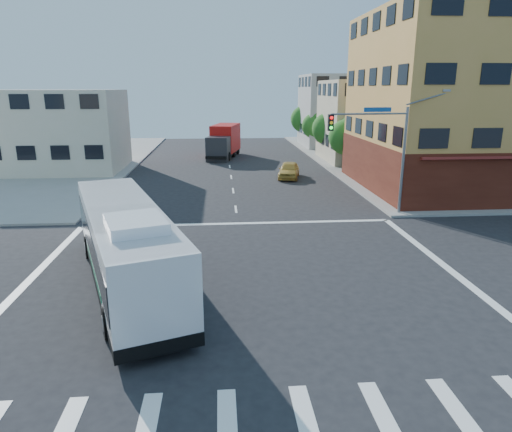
{
  "coord_description": "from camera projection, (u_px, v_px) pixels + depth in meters",
  "views": [
    {
      "loc": [
        -1.04,
        -17.73,
        8.12
      ],
      "look_at": [
        0.6,
        2.82,
        2.34
      ],
      "focal_mm": 32.0,
      "sensor_mm": 36.0,
      "label": 1
    }
  ],
  "objects": [
    {
      "name": "street_tree_d",
      "position": [
        305.0,
        117.0,
        68.99
      ],
      "size": [
        4.0,
        4.0,
        6.03
      ],
      "color": "#382514",
      "rests_on": "ground"
    },
    {
      "name": "street_tree_b",
      "position": [
        329.0,
        127.0,
        53.67
      ],
      "size": [
        3.8,
        3.8,
        5.79
      ],
      "color": "#382514",
      "rests_on": "ground"
    },
    {
      "name": "building_west",
      "position": [
        60.0,
        131.0,
        45.68
      ],
      "size": [
        12.06,
        10.06,
        8.0
      ],
      "color": "beige",
      "rests_on": "ground"
    },
    {
      "name": "corner_building_ne",
      "position": [
        479.0,
        117.0,
        36.97
      ],
      "size": [
        18.1,
        15.44,
        14.0
      ],
      "color": "#C78E47",
      "rests_on": "ground"
    },
    {
      "name": "box_truck",
      "position": [
        224.0,
        142.0,
        55.11
      ],
      "size": [
        4.35,
        8.95,
        3.88
      ],
      "rotation": [
        0.0,
        0.0,
        -0.23
      ],
      "color": "#26262B",
      "rests_on": "ground"
    },
    {
      "name": "street_tree_c",
      "position": [
        315.0,
        124.0,
        61.42
      ],
      "size": [
        3.4,
        3.4,
        5.29
      ],
      "color": "#382514",
      "rests_on": "ground"
    },
    {
      "name": "transit_bus",
      "position": [
        126.0,
        244.0,
        19.01
      ],
      "size": [
        6.83,
        13.07,
        3.81
      ],
      "rotation": [
        0.0,
        0.0,
        0.34
      ],
      "color": "black",
      "rests_on": "ground"
    },
    {
      "name": "building_east_far",
      "position": [
        345.0,
        111.0,
        65.29
      ],
      "size": [
        12.06,
        10.06,
        10.0
      ],
      "color": "#9B9B96",
      "rests_on": "ground"
    },
    {
      "name": "ground",
      "position": [
        247.0,
        287.0,
        19.29
      ],
      "size": [
        120.0,
        120.0,
        0.0
      ],
      "primitive_type": "plane",
      "color": "black",
      "rests_on": "ground"
    },
    {
      "name": "street_tree_a",
      "position": [
        348.0,
        135.0,
        46.03
      ],
      "size": [
        3.6,
        3.6,
        5.53
      ],
      "color": "#382514",
      "rests_on": "ground"
    },
    {
      "name": "parked_car",
      "position": [
        289.0,
        170.0,
        42.65
      ],
      "size": [
        2.75,
        4.72,
        1.51
      ],
      "primitive_type": "imported",
      "rotation": [
        0.0,
        0.0,
        -0.23
      ],
      "color": "gold",
      "rests_on": "ground"
    },
    {
      "name": "building_east_near",
      "position": [
        377.0,
        121.0,
        51.99
      ],
      "size": [
        12.06,
        10.06,
        9.0
      ],
      "color": "#C1B293",
      "rests_on": "ground"
    },
    {
      "name": "signal_mast_ne",
      "position": [
        380.0,
        140.0,
        28.83
      ],
      "size": [
        7.91,
        1.13,
        8.07
      ],
      "color": "slate",
      "rests_on": "ground"
    }
  ]
}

